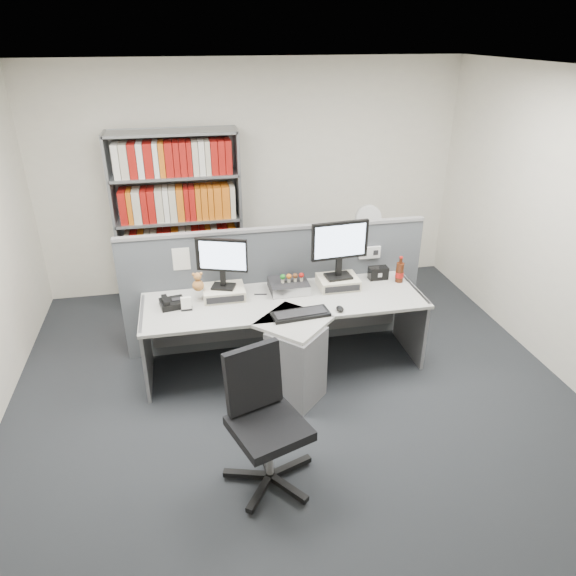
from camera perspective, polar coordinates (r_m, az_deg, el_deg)
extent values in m
plane|color=#292C30|center=(4.59, 1.67, -13.94)|extent=(5.50, 5.50, 0.00)
cube|color=silver|center=(6.42, -3.83, 11.65)|extent=(5.00, 0.04, 2.70)
cube|color=white|center=(3.52, 2.28, 21.92)|extent=(5.00, 5.50, 0.04)
cube|color=#52565D|center=(5.28, -1.30, -0.05)|extent=(3.00, 0.05, 1.25)
cube|color=#98979C|center=(5.03, -1.38, 6.45)|extent=(3.00, 0.07, 0.03)
cube|color=white|center=(5.35, 8.79, 3.84)|extent=(0.22, 0.04, 0.12)
cube|color=white|center=(5.01, -11.48, 3.26)|extent=(0.16, 0.00, 0.22)
cube|color=white|center=(5.02, -6.92, 3.66)|extent=(0.16, 0.00, 0.22)
cube|color=white|center=(5.24, 6.28, 4.67)|extent=(0.16, 0.00, 0.22)
cube|color=#ABABA5|center=(4.87, -0.40, -1.40)|extent=(2.60, 0.80, 0.03)
cube|color=#ABABA5|center=(4.52, 0.58, -3.71)|extent=(0.74, 0.74, 0.03)
cube|color=slate|center=(4.62, 0.88, -8.31)|extent=(0.57, 0.57, 0.69)
cube|color=slate|center=(4.99, -15.05, -6.24)|extent=(0.03, 0.70, 0.72)
cube|color=slate|center=(5.40, 13.09, -3.35)|extent=(0.03, 0.70, 0.72)
cube|color=slate|center=(5.35, -1.14, -3.01)|extent=(2.50, 0.02, 0.45)
cube|color=beige|center=(4.92, -6.96, -0.46)|extent=(0.38, 0.30, 0.10)
cube|color=black|center=(4.78, -6.79, -1.25)|extent=(0.34, 0.01, 0.06)
cube|color=beige|center=(5.10, 5.42, 0.65)|extent=(0.38, 0.30, 0.10)
cube|color=black|center=(4.97, 5.91, -0.08)|extent=(0.34, 0.01, 0.06)
cube|color=black|center=(4.89, -6.99, 0.16)|extent=(0.24, 0.21, 0.02)
cube|color=black|center=(4.85, -7.05, 1.06)|extent=(0.05, 0.04, 0.17)
cube|color=black|center=(4.76, -7.20, 3.56)|extent=(0.45, 0.19, 0.31)
cube|color=#BED7FD|center=(4.75, -7.10, 3.48)|extent=(0.40, 0.14, 0.26)
cube|color=black|center=(5.08, 5.45, 1.27)|extent=(0.26, 0.20, 0.02)
cube|color=black|center=(5.03, 5.50, 2.29)|extent=(0.06, 0.04, 0.20)
cube|color=black|center=(4.93, 5.63, 5.15)|extent=(0.55, 0.08, 0.36)
cube|color=#BED7FD|center=(4.91, 5.68, 5.07)|extent=(0.49, 0.04, 0.31)
cube|color=black|center=(5.01, 0.06, 0.25)|extent=(0.36, 0.32, 0.10)
cube|color=silver|center=(4.87, 0.43, -0.55)|extent=(0.36, 0.01, 0.09)
cylinder|color=beige|center=(4.95, -0.57, 0.77)|extent=(0.03, 0.03, 0.03)
sphere|color=#19721E|center=(4.94, -0.58, 1.21)|extent=(0.05, 0.05, 0.05)
cylinder|color=beige|center=(4.96, 0.11, 0.83)|extent=(0.03, 0.03, 0.03)
sphere|color=orange|center=(4.95, 0.11, 1.27)|extent=(0.05, 0.05, 0.05)
cylinder|color=beige|center=(4.98, 0.78, 0.89)|extent=(0.03, 0.03, 0.03)
sphere|color=#593319|center=(4.96, 0.79, 1.33)|extent=(0.05, 0.05, 0.05)
cylinder|color=beige|center=(4.99, 1.46, 0.95)|extent=(0.03, 0.03, 0.03)
sphere|color=#A5140F|center=(4.97, 1.46, 1.39)|extent=(0.05, 0.05, 0.05)
cube|color=black|center=(4.59, 1.37, -2.85)|extent=(0.52, 0.24, 0.03)
cube|color=black|center=(4.58, 1.37, -2.66)|extent=(0.46, 0.18, 0.01)
ellipsoid|color=black|center=(4.68, 5.64, -2.25)|extent=(0.06, 0.10, 0.04)
cube|color=black|center=(4.84, -12.40, -1.63)|extent=(0.24, 0.23, 0.06)
cube|color=black|center=(4.82, -13.12, -1.27)|extent=(0.08, 0.18, 0.03)
cube|color=black|center=(4.83, -11.88, -1.18)|extent=(0.10, 0.07, 0.01)
cube|color=black|center=(4.77, -10.90, -2.19)|extent=(0.10, 0.06, 0.02)
cube|color=white|center=(4.73, -10.95, -1.67)|extent=(0.09, 0.04, 0.10)
cube|color=white|center=(4.76, -10.97, -1.45)|extent=(0.09, 0.04, 0.10)
sphere|color=#A86F38|center=(4.84, -9.69, 0.27)|extent=(0.11, 0.11, 0.11)
sphere|color=#A86F38|center=(4.81, -9.77, 1.23)|extent=(0.07, 0.07, 0.07)
sphere|color=#A86F38|center=(4.79, -10.19, 1.47)|extent=(0.03, 0.03, 0.03)
sphere|color=#A86F38|center=(4.80, -9.39, 1.54)|extent=(0.03, 0.03, 0.03)
cube|color=black|center=(5.31, 9.72, 1.61)|extent=(0.19, 0.10, 0.12)
cylinder|color=#3F190A|center=(5.28, 11.98, 1.65)|extent=(0.08, 0.08, 0.20)
cylinder|color=#A5140F|center=(5.29, 11.96, 1.44)|extent=(0.08, 0.08, 0.05)
cylinder|color=#3F190A|center=(5.23, 12.11, 2.90)|extent=(0.03, 0.03, 0.05)
cylinder|color=#A5140F|center=(5.21, 12.14, 3.25)|extent=(0.03, 0.03, 0.01)
cube|color=gray|center=(6.23, -18.06, 6.56)|extent=(0.03, 0.40, 2.00)
cube|color=gray|center=(6.21, -5.28, 7.71)|extent=(0.03, 0.40, 2.00)
cube|color=gray|center=(6.36, -11.72, 7.72)|extent=(1.40, 0.02, 2.00)
cube|color=gray|center=(6.56, -10.92, -0.93)|extent=(1.38, 0.40, 0.03)
cube|color=gray|center=(6.35, -11.30, 3.09)|extent=(1.38, 0.40, 0.03)
cube|color=gray|center=(6.18, -11.70, 7.36)|extent=(1.38, 0.40, 0.03)
cube|color=gray|center=(6.04, -12.14, 11.84)|extent=(1.38, 0.40, 0.03)
cube|color=gray|center=(5.94, -12.57, 16.13)|extent=(1.38, 0.40, 0.03)
cube|color=#A5140F|center=(6.45, -11.05, 0.50)|extent=(1.24, 0.28, 0.36)
cube|color=orange|center=(6.25, -11.44, 4.63)|extent=(1.24, 0.28, 0.36)
cube|color=beige|center=(6.09, -11.86, 9.00)|extent=(1.24, 0.28, 0.36)
cube|color=white|center=(5.96, -12.31, 13.59)|extent=(1.24, 0.28, 0.36)
cube|color=gray|center=(6.34, 8.21, 1.63)|extent=(0.45, 0.60, 0.70)
cube|color=black|center=(6.02, 9.24, 1.93)|extent=(0.40, 0.02, 0.28)
cube|color=black|center=(6.15, 9.03, -0.78)|extent=(0.40, 0.02, 0.28)
cylinder|color=white|center=(6.20, 8.42, 4.69)|extent=(0.17, 0.17, 0.03)
cylinder|color=white|center=(6.17, 8.49, 5.56)|extent=(0.03, 0.03, 0.17)
cylinder|color=white|center=(6.07, 8.69, 7.53)|extent=(0.29, 0.07, 0.29)
cylinder|color=silver|center=(6.10, 8.60, 7.62)|extent=(0.29, 0.06, 0.29)
cylinder|color=silver|center=(3.92, -2.00, -17.44)|extent=(0.05, 0.05, 0.42)
cube|color=black|center=(3.76, -2.06, -14.92)|extent=(0.61, 0.61, 0.07)
cube|color=black|center=(3.73, -3.79, -9.62)|extent=(0.43, 0.25, 0.48)
cube|color=black|center=(4.13, 0.44, -18.66)|extent=(0.31, 0.15, 0.04)
cylinder|color=black|center=(4.19, 1.97, -18.18)|extent=(0.05, 0.05, 0.03)
cube|color=black|center=(4.20, -2.48, -17.82)|extent=(0.06, 0.31, 0.04)
cylinder|color=black|center=(4.30, -2.81, -16.84)|extent=(0.05, 0.05, 0.03)
cube|color=black|center=(4.09, -4.72, -19.41)|extent=(0.31, 0.14, 0.04)
cylinder|color=black|center=(4.12, -6.53, -19.40)|extent=(0.05, 0.05, 0.03)
cube|color=black|center=(3.95, -3.17, -21.40)|extent=(0.22, 0.29, 0.04)
cylinder|color=black|center=(3.89, -4.03, -22.79)|extent=(0.05, 0.05, 0.03)
cube|color=black|center=(3.98, 0.18, -20.90)|extent=(0.23, 0.28, 0.04)
cylinder|color=black|center=(3.94, 1.66, -21.92)|extent=(0.05, 0.05, 0.03)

